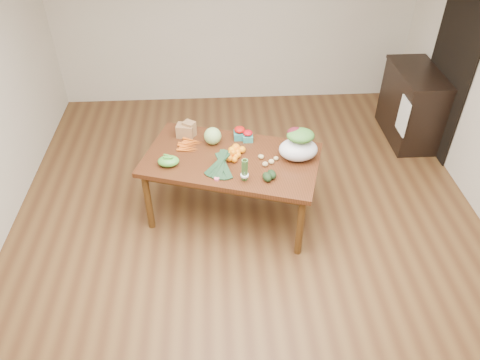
{
  "coord_description": "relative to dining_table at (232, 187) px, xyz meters",
  "views": [
    {
      "loc": [
        -0.3,
        -3.36,
        3.47
      ],
      "look_at": [
        -0.1,
        0.0,
        0.78
      ],
      "focal_mm": 35.0,
      "sensor_mm": 36.0,
      "label": 1
    }
  ],
  "objects": [
    {
      "name": "floor",
      "position": [
        0.16,
        -0.39,
        -0.38
      ],
      "size": [
        6.0,
        6.0,
        0.0
      ],
      "primitive_type": "plane",
      "color": "brown",
      "rests_on": "ground"
    },
    {
      "name": "room_walls",
      "position": [
        0.16,
        -0.39,
        0.97
      ],
      "size": [
        5.02,
        6.02,
        2.7
      ],
      "color": "beige",
      "rests_on": "floor"
    },
    {
      "name": "dining_table",
      "position": [
        0.0,
        0.0,
        0.0
      ],
      "size": [
        1.91,
        1.41,
        0.75
      ],
      "primitive_type": "cube",
      "rotation": [
        0.0,
        0.0,
        -0.3
      ],
      "color": "#512413",
      "rests_on": "floor"
    },
    {
      "name": "doorway_dark",
      "position": [
        2.64,
        1.21,
        0.68
      ],
      "size": [
        0.02,
        1.0,
        2.1
      ],
      "primitive_type": "cube",
      "color": "black",
      "rests_on": "floor"
    },
    {
      "name": "cabinet",
      "position": [
        2.38,
        1.4,
        0.1
      ],
      "size": [
        0.52,
        1.02,
        0.94
      ],
      "primitive_type": "cube",
      "color": "black",
      "rests_on": "floor"
    },
    {
      "name": "dish_towel",
      "position": [
        2.12,
        1.01,
        0.18
      ],
      "size": [
        0.02,
        0.28,
        0.45
      ],
      "primitive_type": "cube",
      "color": "white",
      "rests_on": "cabinet"
    },
    {
      "name": "paper_bag",
      "position": [
        -0.46,
        0.42,
        0.46
      ],
      "size": [
        0.28,
        0.26,
        0.17
      ],
      "primitive_type": null,
      "rotation": [
        0.0,
        0.0,
        -0.3
      ],
      "color": "#8C5D3F",
      "rests_on": "dining_table"
    },
    {
      "name": "cabbage",
      "position": [
        -0.18,
        0.27,
        0.46
      ],
      "size": [
        0.18,
        0.18,
        0.18
      ],
      "primitive_type": "sphere",
      "color": "#8CB367",
      "rests_on": "dining_table"
    },
    {
      "name": "strawberry_basket_a",
      "position": [
        0.1,
        0.34,
        0.43
      ],
      "size": [
        0.15,
        0.15,
        0.11
      ],
      "primitive_type": null,
      "rotation": [
        0.0,
        0.0,
        -0.3
      ],
      "color": "#B3190B",
      "rests_on": "dining_table"
    },
    {
      "name": "strawberry_basket_b",
      "position": [
        0.18,
        0.3,
        0.42
      ],
      "size": [
        0.13,
        0.13,
        0.09
      ],
      "primitive_type": null,
      "rotation": [
        0.0,
        0.0,
        -0.3
      ],
      "color": "red",
      "rests_on": "dining_table"
    },
    {
      "name": "orange_a",
      "position": [
        0.01,
        0.07,
        0.41
      ],
      "size": [
        0.08,
        0.08,
        0.08
      ],
      "primitive_type": "sphere",
      "color": "#FFA10F",
      "rests_on": "dining_table"
    },
    {
      "name": "orange_b",
      "position": [
        0.05,
        0.11,
        0.42
      ],
      "size": [
        0.09,
        0.09,
        0.09
      ],
      "primitive_type": "sphere",
      "color": "orange",
      "rests_on": "dining_table"
    },
    {
      "name": "orange_c",
      "position": [
        0.11,
        0.08,
        0.41
      ],
      "size": [
        0.07,
        0.07,
        0.07
      ],
      "primitive_type": "sphere",
      "color": "orange",
      "rests_on": "dining_table"
    },
    {
      "name": "mandarin_cluster",
      "position": [
        0.02,
        -0.01,
        0.42
      ],
      "size": [
        0.23,
        0.23,
        0.1
      ],
      "primitive_type": null,
      "rotation": [
        0.0,
        0.0,
        -0.3
      ],
      "color": "orange",
      "rests_on": "dining_table"
    },
    {
      "name": "carrots",
      "position": [
        -0.42,
        0.23,
        0.39
      ],
      "size": [
        0.28,
        0.3,
        0.03
      ],
      "primitive_type": null,
      "rotation": [
        0.0,
        0.0,
        -0.3
      ],
      "color": "#DA5712",
      "rests_on": "dining_table"
    },
    {
      "name": "snap_pea_bag",
      "position": [
        -0.61,
        -0.08,
        0.42
      ],
      "size": [
        0.21,
        0.16,
        0.09
      ],
      "primitive_type": "ellipsoid",
      "color": "#57A839",
      "rests_on": "dining_table"
    },
    {
      "name": "kale_bunch",
      "position": [
        -0.12,
        -0.25,
        0.45
      ],
      "size": [
        0.42,
        0.48,
        0.16
      ],
      "primitive_type": null,
      "rotation": [
        0.0,
        0.0,
        -0.3
      ],
      "color": "black",
      "rests_on": "dining_table"
    },
    {
      "name": "asparagus_bundle",
      "position": [
        0.11,
        -0.37,
        0.5
      ],
      "size": [
        0.11,
        0.13,
        0.26
      ],
      "primitive_type": null,
      "rotation": [
        0.15,
        0.0,
        -0.3
      ],
      "color": "#46833C",
      "rests_on": "dining_table"
    },
    {
      "name": "potato_a",
      "position": [
        0.28,
        -0.02,
        0.39
      ],
      "size": [
        0.05,
        0.04,
        0.04
      ],
      "primitive_type": "ellipsoid",
      "color": "tan",
      "rests_on": "dining_table"
    },
    {
      "name": "potato_b",
      "position": [
        0.32,
        -0.16,
        0.4
      ],
      "size": [
        0.06,
        0.05,
        0.05
      ],
      "primitive_type": "ellipsoid",
      "color": "tan",
      "rests_on": "dining_table"
    },
    {
      "name": "potato_c",
      "position": [
        0.44,
        -0.07,
        0.4
      ],
      "size": [
        0.05,
        0.04,
        0.04
      ],
      "primitive_type": "ellipsoid",
      "color": "#DBC57E",
      "rests_on": "dining_table"
    },
    {
      "name": "potato_d",
      "position": [
        0.29,
        -0.03,
        0.4
      ],
      "size": [
        0.05,
        0.05,
        0.04
      ],
      "primitive_type": "ellipsoid",
      "color": "#D5C77B",
      "rests_on": "dining_table"
    },
    {
      "name": "potato_e",
      "position": [
        0.38,
        -0.12,
        0.4
      ],
      "size": [
        0.06,
        0.05,
        0.05
      ],
      "primitive_type": "ellipsoid",
      "color": "#DAC37E",
      "rests_on": "dining_table"
    },
    {
      "name": "avocado_a",
      "position": [
        0.31,
        -0.38,
        0.41
      ],
      "size": [
        0.11,
        0.14,
        0.08
      ],
      "primitive_type": "ellipsoid",
      "rotation": [
        0.0,
        0.0,
        0.3
      ],
      "color": "black",
      "rests_on": "dining_table"
    },
    {
      "name": "avocado_b",
      "position": [
        0.36,
        -0.34,
        0.41
      ],
      "size": [
        0.11,
        0.13,
        0.08
      ],
      "primitive_type": "ellipsoid",
      "rotation": [
        0.0,
        0.0,
        0.3
      ],
      "color": "black",
      "rests_on": "dining_table"
    },
    {
      "name": "salad_bag",
      "position": [
        0.65,
        -0.05,
        0.52
      ],
      "size": [
        0.45,
        0.39,
        0.3
      ],
      "primitive_type": null,
      "rotation": [
        0.0,
        0.0,
        -0.3
      ],
      "color": "white",
      "rests_on": "dining_table"
    }
  ]
}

